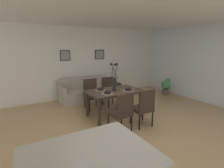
{
  "coord_description": "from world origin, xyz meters",
  "views": [
    {
      "loc": [
        -2.0,
        -2.88,
        1.89
      ],
      "look_at": [
        0.33,
        1.16,
        0.87
      ],
      "focal_mm": 27.39,
      "sensor_mm": 36.0,
      "label": 1
    }
  ],
  "objects_px": {
    "dining_chair_near_left": "(122,110)",
    "dining_chair_far_right": "(109,90)",
    "bowl_near_left": "(108,92)",
    "side_table": "(115,90)",
    "centerpiece_vase": "(114,80)",
    "bowl_far_left": "(128,89)",
    "framed_picture_center": "(100,55)",
    "table_lamp": "(115,73)",
    "dining_table": "(114,94)",
    "bowl_near_right": "(100,89)",
    "dining_chair_near_right": "(92,93)",
    "potted_plant": "(166,86)",
    "dining_chair_far_left": "(144,106)",
    "sofa": "(87,92)",
    "framed_picture_left": "(65,55)"
  },
  "relations": [
    {
      "from": "bowl_near_left",
      "to": "bowl_far_left",
      "type": "height_order",
      "value": "same"
    },
    {
      "from": "bowl_near_right",
      "to": "sofa",
      "type": "height_order",
      "value": "bowl_near_right"
    },
    {
      "from": "dining_chair_far_left",
      "to": "side_table",
      "type": "height_order",
      "value": "dining_chair_far_left"
    },
    {
      "from": "side_table",
      "to": "framed_picture_left",
      "type": "bearing_deg",
      "value": 161.68
    },
    {
      "from": "bowl_near_right",
      "to": "side_table",
      "type": "bearing_deg",
      "value": 47.88
    },
    {
      "from": "dining_table",
      "to": "framed_picture_left",
      "type": "height_order",
      "value": "framed_picture_left"
    },
    {
      "from": "sofa",
      "to": "dining_chair_near_right",
      "type": "bearing_deg",
      "value": -101.71
    },
    {
      "from": "sofa",
      "to": "table_lamp",
      "type": "bearing_deg",
      "value": -4.09
    },
    {
      "from": "centerpiece_vase",
      "to": "bowl_near_right",
      "type": "bearing_deg",
      "value": 148.0
    },
    {
      "from": "bowl_near_right",
      "to": "table_lamp",
      "type": "distance_m",
      "value": 2.01
    },
    {
      "from": "bowl_near_left",
      "to": "potted_plant",
      "type": "relative_size",
      "value": 0.25
    },
    {
      "from": "centerpiece_vase",
      "to": "bowl_near_left",
      "type": "bearing_deg",
      "value": -147.66
    },
    {
      "from": "bowl_near_right",
      "to": "table_lamp",
      "type": "height_order",
      "value": "table_lamp"
    },
    {
      "from": "bowl_far_left",
      "to": "framed_picture_left",
      "type": "distance_m",
      "value": 2.76
    },
    {
      "from": "side_table",
      "to": "framed_picture_center",
      "type": "height_order",
      "value": "framed_picture_center"
    },
    {
      "from": "bowl_near_left",
      "to": "bowl_near_right",
      "type": "xyz_separation_m",
      "value": [
        0.0,
        0.4,
        0.0
      ]
    },
    {
      "from": "bowl_far_left",
      "to": "potted_plant",
      "type": "xyz_separation_m",
      "value": [
        2.58,
        1.04,
        -0.41
      ]
    },
    {
      "from": "bowl_near_left",
      "to": "framed_picture_left",
      "type": "distance_m",
      "value": 2.6
    },
    {
      "from": "dining_chair_far_left",
      "to": "bowl_near_right",
      "type": "xyz_separation_m",
      "value": [
        -0.61,
        1.06,
        0.27
      ]
    },
    {
      "from": "dining_chair_near_left",
      "to": "potted_plant",
      "type": "distance_m",
      "value": 3.61
    },
    {
      "from": "dining_chair_far_right",
      "to": "framed_picture_center",
      "type": "distance_m",
      "value": 1.78
    },
    {
      "from": "dining_chair_far_right",
      "to": "potted_plant",
      "type": "height_order",
      "value": "dining_chair_far_right"
    },
    {
      "from": "dining_chair_far_right",
      "to": "potted_plant",
      "type": "xyz_separation_m",
      "value": [
        2.56,
        -0.03,
        -0.14
      ]
    },
    {
      "from": "dining_chair_near_right",
      "to": "side_table",
      "type": "relative_size",
      "value": 1.77
    },
    {
      "from": "dining_chair_near_right",
      "to": "dining_table",
      "type": "bearing_deg",
      "value": -71.9
    },
    {
      "from": "dining_chair_near_left",
      "to": "bowl_near_left",
      "type": "distance_m",
      "value": 0.69
    },
    {
      "from": "dining_chair_near_right",
      "to": "dining_chair_far_right",
      "type": "height_order",
      "value": "same"
    },
    {
      "from": "dining_chair_near_left",
      "to": "framed_picture_center",
      "type": "xyz_separation_m",
      "value": [
        0.97,
        3.09,
        1.08
      ]
    },
    {
      "from": "dining_chair_near_left",
      "to": "dining_chair_far_right",
      "type": "bearing_deg",
      "value": 69.65
    },
    {
      "from": "table_lamp",
      "to": "potted_plant",
      "type": "distance_m",
      "value": 2.11
    },
    {
      "from": "bowl_near_left",
      "to": "table_lamp",
      "type": "bearing_deg",
      "value": 54.48
    },
    {
      "from": "side_table",
      "to": "table_lamp",
      "type": "relative_size",
      "value": 1.02
    },
    {
      "from": "bowl_near_left",
      "to": "side_table",
      "type": "bearing_deg",
      "value": 54.48
    },
    {
      "from": "dining_chair_near_left",
      "to": "dining_chair_far_right",
      "type": "height_order",
      "value": "same"
    },
    {
      "from": "dining_table",
      "to": "table_lamp",
      "type": "height_order",
      "value": "table_lamp"
    },
    {
      "from": "dining_table",
      "to": "bowl_near_right",
      "type": "xyz_separation_m",
      "value": [
        -0.32,
        0.2,
        0.13
      ]
    },
    {
      "from": "centerpiece_vase",
      "to": "bowl_far_left",
      "type": "xyz_separation_m",
      "value": [
        0.31,
        -0.2,
        -0.24
      ]
    },
    {
      "from": "dining_chair_near_left",
      "to": "framed_picture_center",
      "type": "height_order",
      "value": "framed_picture_center"
    },
    {
      "from": "dining_chair_near_left",
      "to": "dining_chair_near_right",
      "type": "distance_m",
      "value": 1.72
    },
    {
      "from": "dining_table",
      "to": "centerpiece_vase",
      "type": "bearing_deg",
      "value": 55.35
    },
    {
      "from": "framed_picture_left",
      "to": "dining_chair_far_left",
      "type": "bearing_deg",
      "value": -72.75
    },
    {
      "from": "dining_chair_near_left",
      "to": "bowl_near_right",
      "type": "xyz_separation_m",
      "value": [
        -0.02,
        1.04,
        0.27
      ]
    },
    {
      "from": "centerpiece_vase",
      "to": "side_table",
      "type": "relative_size",
      "value": 1.41
    },
    {
      "from": "side_table",
      "to": "table_lamp",
      "type": "height_order",
      "value": "table_lamp"
    },
    {
      "from": "centerpiece_vase",
      "to": "framed_picture_left",
      "type": "distance_m",
      "value": 2.42
    },
    {
      "from": "framed_picture_left",
      "to": "framed_picture_center",
      "type": "relative_size",
      "value": 0.95
    },
    {
      "from": "bowl_near_left",
      "to": "sofa",
      "type": "height_order",
      "value": "bowl_near_left"
    },
    {
      "from": "dining_chair_far_left",
      "to": "centerpiece_vase",
      "type": "bearing_deg",
      "value": 108.95
    },
    {
      "from": "dining_chair_near_right",
      "to": "table_lamp",
      "type": "bearing_deg",
      "value": 31.61
    },
    {
      "from": "bowl_far_left",
      "to": "table_lamp",
      "type": "bearing_deg",
      "value": 69.2
    }
  ]
}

